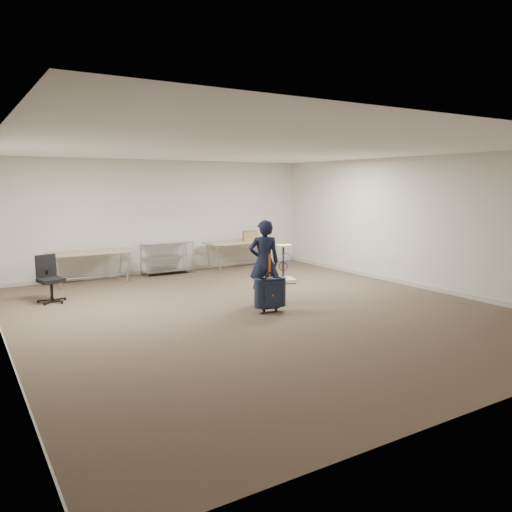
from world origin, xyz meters
TOP-DOWN VIEW (x-y plane):
  - ground at (0.00, 0.00)m, footprint 9.00×9.00m
  - room_shell at (0.00, 1.38)m, footprint 8.00×9.00m
  - folding_table_left at (-1.90, 3.95)m, footprint 1.80×0.75m
  - folding_table_right at (1.90, 3.95)m, footprint 1.80×0.75m
  - wire_shelf at (0.00, 4.20)m, footprint 1.22×0.47m
  - person at (0.40, 0.36)m, footprint 0.67×0.55m
  - suitcase at (0.14, -0.24)m, footprint 0.40×0.27m
  - office_chair at (-2.98, 2.56)m, footprint 0.54×0.54m
  - equipment_cart at (1.86, 1.83)m, footprint 0.59×0.59m
  - cardboard_box at (2.22, 3.94)m, footprint 0.42×0.37m

SIDE VIEW (x-z plane):
  - ground at x=0.00m, z-range 0.00..0.00m
  - room_shell at x=0.00m, z-range -4.45..4.55m
  - equipment_cart at x=1.86m, z-range -0.20..0.66m
  - office_chair at x=-2.98m, z-range -0.18..0.72m
  - suitcase at x=0.14m, z-range -0.16..0.85m
  - wire_shelf at x=0.00m, z-range 0.04..0.84m
  - folding_table_left at x=-1.90m, z-range 0.31..1.04m
  - folding_table_right at x=1.90m, z-range 0.31..1.04m
  - person at x=0.40m, z-range 0.00..1.57m
  - cardboard_box at x=2.22m, z-range 0.73..1.00m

